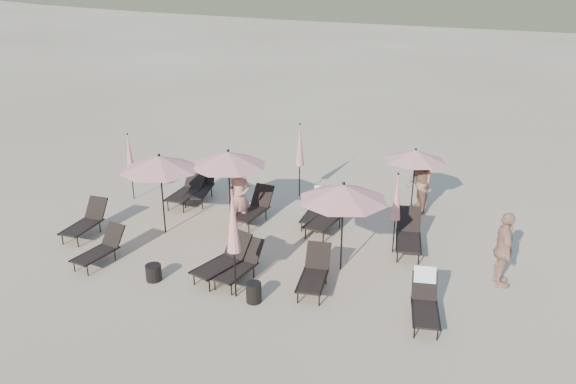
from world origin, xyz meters
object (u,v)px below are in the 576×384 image
at_px(lounger_2, 224,259).
at_px(beachgoer_b, 419,184).
at_px(umbrella_open_3, 415,155).
at_px(umbrella_closed_1, 397,198).
at_px(lounger_11, 409,234).
at_px(beachgoer_c, 504,250).
at_px(umbrella_closed_2, 129,154).
at_px(lounger_10, 327,215).
at_px(lounger_1, 101,248).
at_px(lounger_7, 201,186).
at_px(lounger_8, 254,208).
at_px(umbrella_closed_3, 300,146).
at_px(lounger_0, 86,221).
at_px(lounger_6, 188,189).
at_px(side_table_0, 154,273).
at_px(umbrella_open_0, 160,163).
at_px(lounger_9, 317,208).
at_px(beachgoer_a, 240,196).
at_px(lounger_4, 314,272).
at_px(side_table_1, 254,292).
at_px(lounger_5, 425,300).
at_px(lounger_3, 240,264).
at_px(umbrella_open_2, 343,192).
at_px(umbrella_open_1, 228,159).
at_px(umbrella_closed_0, 233,221).

distance_m(lounger_2, beachgoer_b, 7.06).
relative_size(umbrella_open_3, umbrella_closed_1, 0.90).
relative_size(lounger_11, beachgoer_c, 0.97).
bearing_deg(umbrella_closed_2, lounger_10, 2.34).
bearing_deg(lounger_1, lounger_7, 94.76).
bearing_deg(lounger_8, lounger_11, 2.71).
bearing_deg(lounger_1, umbrella_closed_3, 70.73).
height_order(lounger_0, lounger_7, lounger_7).
distance_m(lounger_6, side_table_0, 5.12).
bearing_deg(lounger_10, umbrella_open_0, -148.76).
height_order(lounger_9, beachgoer_a, beachgoer_a).
bearing_deg(side_table_0, umbrella_open_0, 119.39).
distance_m(lounger_2, lounger_4, 2.33).
bearing_deg(side_table_1, lounger_1, 178.55).
bearing_deg(lounger_8, lounger_5, -25.78).
bearing_deg(lounger_2, umbrella_closed_2, 162.68).
bearing_deg(umbrella_closed_1, beachgoer_c, -13.18).
distance_m(side_table_1, beachgoer_b, 7.27).
height_order(lounger_5, lounger_11, lounger_11).
bearing_deg(lounger_9, lounger_10, -44.88).
height_order(lounger_3, umbrella_open_0, umbrella_open_0).
bearing_deg(umbrella_open_2, lounger_9, 122.78).
xyz_separation_m(lounger_2, umbrella_closed_1, (3.60, 2.96, 1.15)).
bearing_deg(side_table_1, umbrella_open_1, 126.16).
distance_m(lounger_0, lounger_9, 6.81).
bearing_deg(umbrella_closed_3, beachgoer_b, 2.57).
height_order(lounger_1, umbrella_open_2, umbrella_open_2).
xyz_separation_m(umbrella_closed_3, side_table_0, (-1.13, -6.75, -1.58)).
bearing_deg(lounger_1, beachgoer_a, 63.28).
distance_m(lounger_7, umbrella_open_3, 7.12).
height_order(lounger_2, lounger_6, lounger_6).
distance_m(lounger_3, umbrella_open_1, 3.63).
bearing_deg(umbrella_closed_2, umbrella_open_1, -9.18).
relative_size(lounger_1, lounger_6, 0.85).
relative_size(lounger_4, beachgoer_b, 0.89).
height_order(lounger_3, beachgoer_b, beachgoer_b).
height_order(lounger_5, umbrella_closed_3, umbrella_closed_3).
bearing_deg(lounger_8, umbrella_closed_2, -177.41).
relative_size(lounger_0, beachgoer_b, 0.88).
height_order(lounger_7, lounger_9, lounger_7).
relative_size(lounger_1, umbrella_open_2, 0.65).
height_order(umbrella_open_3, beachgoer_b, umbrella_open_3).
relative_size(lounger_4, umbrella_closed_3, 0.66).
bearing_deg(lounger_10, lounger_1, -132.51).
relative_size(lounger_0, lounger_6, 0.91).
xyz_separation_m(lounger_10, side_table_1, (-0.22, -4.39, -0.24)).
distance_m(lounger_3, umbrella_closed_0, 1.72).
xyz_separation_m(lounger_8, umbrella_closed_2, (-4.60, 0.03, 1.15)).
bearing_deg(lounger_9, lounger_1, -137.32).
xyz_separation_m(lounger_4, side_table_1, (-1.07, -1.13, -0.19)).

